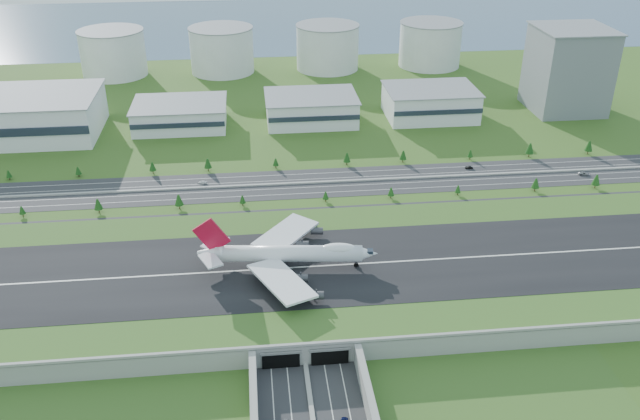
{
  "coord_description": "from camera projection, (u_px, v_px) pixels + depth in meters",
  "views": [
    {
      "loc": [
        -14.54,
        -232.06,
        158.35
      ],
      "look_at": [
        14.25,
        35.0,
        15.49
      ],
      "focal_mm": 38.0,
      "sensor_mm": 36.0,
      "label": 1
    }
  ],
  "objects": [
    {
      "name": "hangar_mid_c",
      "position": [
        430.0,
        103.0,
        451.69
      ],
      "size": [
        58.0,
        42.0,
        19.0
      ],
      "primitive_type": "cube",
      "color": "white",
      "rests_on": "ground"
    },
    {
      "name": "fuel_tank_b",
      "position": [
        222.0,
        50.0,
        540.03
      ],
      "size": [
        50.0,
        50.0,
        35.0
      ],
      "primitive_type": "cylinder",
      "color": "silver",
      "rests_on": "ground"
    },
    {
      "name": "hangar_mid_b",
      "position": [
        311.0,
        109.0,
        444.59
      ],
      "size": [
        58.0,
        42.0,
        17.0
      ],
      "primitive_type": "cube",
      "color": "white",
      "rests_on": "ground"
    },
    {
      "name": "car_6",
      "position": [
        584.0,
        173.0,
        373.19
      ],
      "size": [
        6.6,
        4.48,
        1.68
      ],
      "primitive_type": "imported",
      "rotation": [
        0.0,
        0.0,
        1.26
      ],
      "color": "#A9A8AD",
      "rests_on": "ground"
    },
    {
      "name": "boeing_747",
      "position": [
        287.0,
        253.0,
        273.35
      ],
      "size": [
        74.16,
        69.77,
        22.94
      ],
      "rotation": [
        0.0,
        0.0,
        -0.11
      ],
      "color": "white",
      "rests_on": "airfield_deck"
    },
    {
      "name": "tree_row",
      "position": [
        295.0,
        177.0,
        360.54
      ],
      "size": [
        505.45,
        48.67,
        8.42
      ],
      "color": "#3D2819",
      "rests_on": "ground"
    },
    {
      "name": "office_tower",
      "position": [
        568.0,
        70.0,
        456.62
      ],
      "size": [
        46.0,
        46.0,
        55.0
      ],
      "primitive_type": "cube",
      "color": "slate",
      "rests_on": "ground"
    },
    {
      "name": "fuel_tank_d",
      "position": [
        430.0,
        45.0,
        556.11
      ],
      "size": [
        50.0,
        50.0,
        35.0
      ],
      "primitive_type": "cylinder",
      "color": "silver",
      "rests_on": "ground"
    },
    {
      "name": "bay_water",
      "position": [
        260.0,
        24.0,
        700.77
      ],
      "size": [
        1200.0,
        260.0,
        0.06
      ],
      "primitive_type": "cube",
      "color": "#3D5A75",
      "rests_on": "ground"
    },
    {
      "name": "fuel_tank_c",
      "position": [
        327.0,
        47.0,
        548.07
      ],
      "size": [
        50.0,
        50.0,
        35.0
      ],
      "primitive_type": "cylinder",
      "color": "silver",
      "rests_on": "ground"
    },
    {
      "name": "fuel_tank_a",
      "position": [
        113.0,
        53.0,
        531.98
      ],
      "size": [
        50.0,
        50.0,
        35.0
      ],
      "primitive_type": "cylinder",
      "color": "silver",
      "rests_on": "ground"
    },
    {
      "name": "airfield_deck",
      "position": [
        295.0,
        276.0,
        277.42
      ],
      "size": [
        520.0,
        100.0,
        9.2
      ],
      "color": "gray",
      "rests_on": "ground"
    },
    {
      "name": "ground",
      "position": [
        295.0,
        284.0,
        279.43
      ],
      "size": [
        1200.0,
        1200.0,
        0.0
      ],
      "primitive_type": "plane",
      "color": "#33561B",
      "rests_on": "ground"
    },
    {
      "name": "hangar_mid_a",
      "position": [
        180.0,
        115.0,
        437.02
      ],
      "size": [
        58.0,
        42.0,
        15.0
      ],
      "primitive_type": "cube",
      "color": "white",
      "rests_on": "ground"
    },
    {
      "name": "north_expressway",
      "position": [
        282.0,
        185.0,
        362.8
      ],
      "size": [
        560.0,
        36.0,
        0.12
      ],
      "primitive_type": "cube",
      "color": "#28282B",
      "rests_on": "ground"
    },
    {
      "name": "car_7",
      "position": [
        203.0,
        182.0,
        363.66
      ],
      "size": [
        5.14,
        3.61,
        1.38
      ],
      "primitive_type": "imported",
      "rotation": [
        0.0,
        0.0,
        -1.96
      ],
      "color": "white",
      "rests_on": "ground"
    },
    {
      "name": "car_5",
      "position": [
        469.0,
        167.0,
        380.47
      ],
      "size": [
        4.6,
        2.36,
        1.45
      ],
      "primitive_type": "imported",
      "rotation": [
        0.0,
        0.0,
        -1.77
      ],
      "color": "black",
      "rests_on": "ground"
    }
  ]
}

